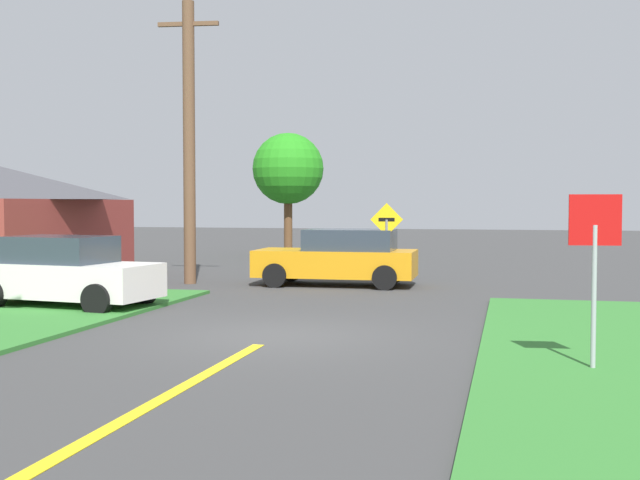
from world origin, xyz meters
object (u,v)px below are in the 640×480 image
parked_car_near_building (66,272)px  direction_sign (387,236)px  stop_sign (595,249)px  car_approaching_junction (339,257)px  utility_pole_mid (189,140)px  oak_tree_left (288,169)px

parked_car_near_building → direction_sign: size_ratio=1.79×
stop_sign → direction_sign: size_ratio=1.05×
stop_sign → car_approaching_junction: (-5.90, 10.79, -0.92)m
stop_sign → utility_pole_mid: size_ratio=0.30×
direction_sign → oak_tree_left: (-6.35, 12.53, 2.41)m
parked_car_near_building → oak_tree_left: (0.07, 18.18, 3.08)m
direction_sign → utility_pole_mid: bearing=178.9°
car_approaching_junction → oak_tree_left: 13.25m
stop_sign → direction_sign: 11.11m
oak_tree_left → parked_car_near_building: bearing=-90.2°
car_approaching_junction → parked_car_near_building: 7.99m
direction_sign → oak_tree_left: bearing=116.9°
car_approaching_junction → utility_pole_mid: 5.56m
car_approaching_junction → oak_tree_left: oak_tree_left is taller
car_approaching_junction → utility_pole_mid: bearing=5.4°
parked_car_near_building → stop_sign: bearing=-15.7°
stop_sign → oak_tree_left: size_ratio=0.45×
stop_sign → oak_tree_left: bearing=-70.6°
stop_sign → car_approaching_junction: bearing=-67.4°
parked_car_near_building → car_approaching_junction: bearing=58.6°
car_approaching_junction → utility_pole_mid: size_ratio=0.56×
utility_pole_mid → oak_tree_left: size_ratio=1.50×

